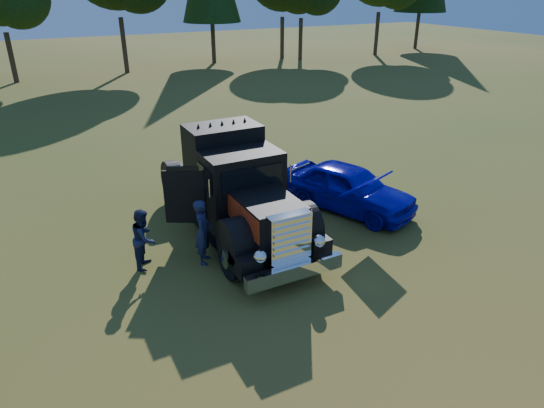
{
  "coord_description": "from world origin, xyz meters",
  "views": [
    {
      "loc": [
        -3.89,
        -10.47,
        6.68
      ],
      "look_at": [
        1.59,
        0.14,
        1.17
      ],
      "focal_mm": 32.0,
      "sensor_mm": 36.0,
      "label": 1
    }
  ],
  "objects": [
    {
      "name": "spectator_near",
      "position": [
        -0.45,
        0.01,
        0.87
      ],
      "size": [
        0.67,
        0.76,
        1.75
      ],
      "primitive_type": "imported",
      "rotation": [
        0.0,
        0.0,
        1.07
      ],
      "color": "#1E2646",
      "rests_on": "ground"
    },
    {
      "name": "spectator_far",
      "position": [
        -1.84,
        0.52,
        0.79
      ],
      "size": [
        0.89,
        0.96,
        1.58
      ],
      "primitive_type": "imported",
      "rotation": [
        0.0,
        0.0,
        1.07
      ],
      "color": "#1C2843",
      "rests_on": "ground"
    },
    {
      "name": "diamond_t_truck",
      "position": [
        0.95,
        1.08,
        1.28
      ],
      "size": [
        3.26,
        7.16,
        3.0
      ],
      "color": "black",
      "rests_on": "ground"
    },
    {
      "name": "hotrod_coupe",
      "position": [
        4.74,
        0.93,
        0.74
      ],
      "size": [
        3.22,
        4.67,
        1.89
      ],
      "color": "#071B9A",
      "rests_on": "ground"
    },
    {
      "name": "ground",
      "position": [
        0.0,
        0.0,
        0.0
      ],
      "size": [
        120.0,
        120.0,
        0.0
      ],
      "primitive_type": "plane",
      "color": "#304D16",
      "rests_on": "ground"
    }
  ]
}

